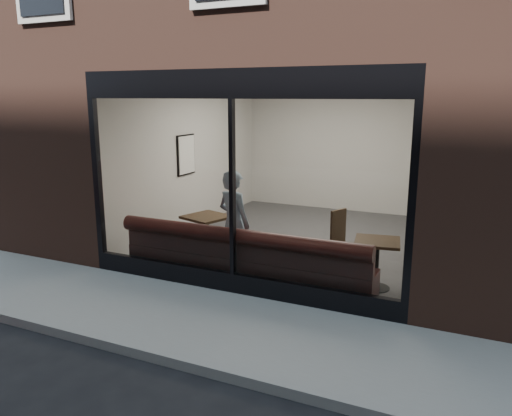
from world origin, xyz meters
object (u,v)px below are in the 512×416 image
at_px(banquette, 245,269).
at_px(cafe_chair_right, 329,247).
at_px(person, 234,224).
at_px(cafe_table_left, 207,217).
at_px(cafe_chair_left, 224,230).
at_px(cafe_table_right, 377,242).

bearing_deg(banquette, cafe_chair_right, 62.23).
relative_size(person, cafe_table_left, 2.46).
relative_size(banquette, cafe_chair_left, 10.93).
distance_m(person, cafe_chair_left, 2.03).
bearing_deg(cafe_table_left, person, -36.14).
relative_size(cafe_table_right, cafe_chair_left, 1.77).
height_order(banquette, cafe_table_left, cafe_table_left).
bearing_deg(cafe_table_right, banquette, -162.02).
height_order(person, cafe_table_right, person).
xyz_separation_m(person, cafe_table_right, (2.18, 0.37, -0.12)).
height_order(cafe_table_left, cafe_table_right, cafe_table_left).
distance_m(cafe_table_right, cafe_chair_left, 3.52).
bearing_deg(person, banquette, 162.18).
height_order(banquette, cafe_chair_right, banquette).
xyz_separation_m(person, cafe_table_left, (-0.87, 0.64, -0.12)).
bearing_deg(banquette, cafe_chair_left, 126.67).
xyz_separation_m(cafe_table_right, cafe_chair_right, (-1.02, 1.01, -0.50)).
relative_size(person, cafe_chair_left, 4.70).
height_order(cafe_table_left, cafe_chair_right, cafe_table_left).
bearing_deg(cafe_table_left, banquette, -36.47).
bearing_deg(person, cafe_table_right, -150.88).
distance_m(cafe_table_left, cafe_table_right, 3.07).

